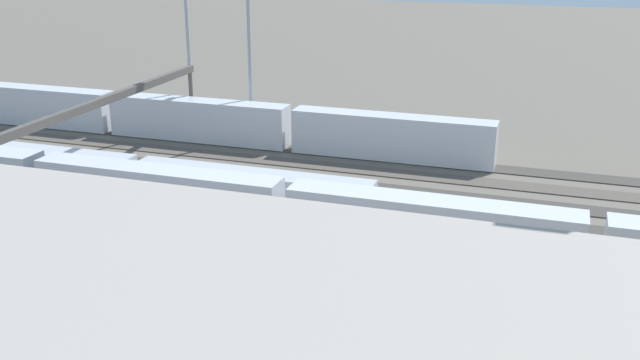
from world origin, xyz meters
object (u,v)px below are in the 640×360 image
at_px(train_on_track_7, 203,263).
at_px(train_on_track_4, 136,178).
at_px(train_on_track_0, 198,120).
at_px(light_mast_2, 248,2).
at_px(train_on_track_5, 286,211).
at_px(signal_gantry, 96,110).

distance_m(train_on_track_7, train_on_track_4, 21.12).
bearing_deg(train_on_track_0, train_on_track_7, 117.79).
xyz_separation_m(train_on_track_0, light_mast_2, (-6.02, -2.43, 14.04)).
xyz_separation_m(train_on_track_4, light_mast_2, (-2.44, -22.43, 14.64)).
distance_m(train_on_track_7, light_mast_2, 42.08).
bearing_deg(train_on_track_5, train_on_track_7, 75.79).
bearing_deg(train_on_track_0, train_on_track_4, 100.13).
bearing_deg(train_on_track_7, light_mast_2, -71.63).
bearing_deg(light_mast_2, train_on_track_5, 118.61).
height_order(train_on_track_4, signal_gantry, signal_gantry).
distance_m(train_on_track_5, train_on_track_7, 10.33).
relative_size(train_on_track_5, train_on_track_4, 2.03).
distance_m(train_on_track_0, light_mast_2, 15.47).
height_order(train_on_track_7, light_mast_2, light_mast_2).
bearing_deg(signal_gantry, train_on_track_0, -96.31).
bearing_deg(signal_gantry, train_on_track_5, 161.88).
height_order(train_on_track_5, signal_gantry, signal_gantry).
height_order(train_on_track_5, train_on_track_4, train_on_track_5).
relative_size(train_on_track_0, signal_gantry, 1.79).
xyz_separation_m(train_on_track_5, train_on_track_0, (20.98, -25.00, 0.00)).
relative_size(train_on_track_7, light_mast_2, 1.82).
bearing_deg(light_mast_2, train_on_track_0, 21.99).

